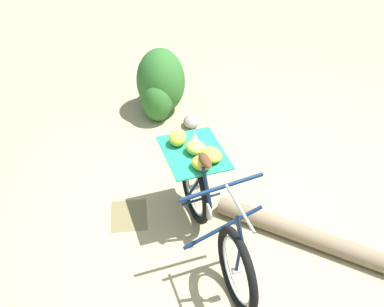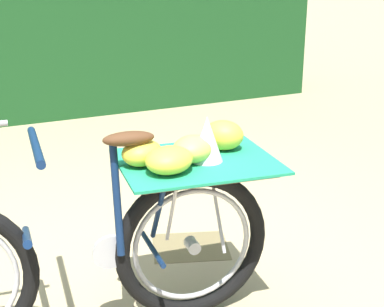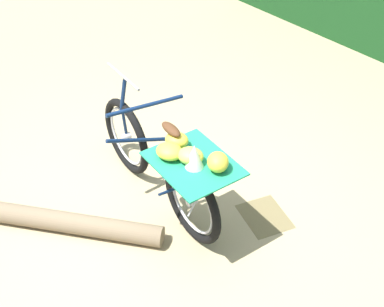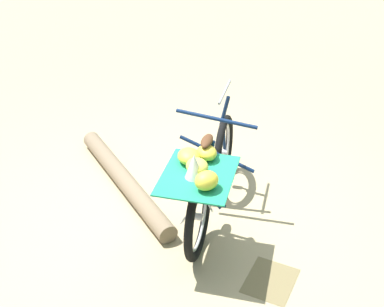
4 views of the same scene
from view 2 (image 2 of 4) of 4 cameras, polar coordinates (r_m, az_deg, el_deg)
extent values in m
torus|color=black|center=(2.67, 0.03, -9.14)|extent=(0.73, 0.22, 0.73)
torus|color=#B7B7BC|center=(2.67, 0.03, -9.14)|extent=(0.56, 0.14, 0.57)
cylinder|color=#B7B7BC|center=(2.67, 0.03, -9.14)|extent=(0.08, 0.09, 0.06)
cylinder|color=#0F2347|center=(2.49, -16.19, -7.90)|extent=(0.18, 0.69, 0.30)
cylinder|color=#0F2347|center=(2.34, -15.36, 0.82)|extent=(0.18, 0.71, 0.11)
cylinder|color=#0F2347|center=(2.47, -7.49, -4.67)|extent=(0.06, 0.12, 0.49)
cylinder|color=#0F2347|center=(2.62, -3.98, -9.45)|extent=(0.10, 0.38, 0.05)
cylinder|color=#0F2347|center=(2.53, -3.21, -5.09)|extent=(0.09, 0.32, 0.47)
ellipsoid|color=#4C2D19|center=(2.39, -6.36, 1.49)|extent=(0.23, 0.13, 0.06)
cylinder|color=#B7B7BC|center=(2.58, -8.14, -9.71)|extent=(0.16, 0.05, 0.16)
cylinder|color=#B7B7BC|center=(2.56, -2.00, -5.70)|extent=(0.06, 0.20, 0.39)
cylinder|color=#B7B7BC|center=(2.62, 2.44, -5.10)|extent=(0.07, 0.24, 0.39)
cube|color=brown|center=(2.51, 0.47, -1.18)|extent=(0.68, 0.55, 0.02)
cube|color=#1E8C60|center=(2.51, 0.47, -0.79)|extent=(0.78, 0.67, 0.01)
ellipsoid|color=yellow|center=(2.34, -2.30, -0.66)|extent=(0.27, 0.27, 0.11)
ellipsoid|color=yellow|center=(2.63, 3.15, 1.85)|extent=(0.23, 0.22, 0.14)
ellipsoid|color=#CCC64C|center=(2.47, 0.13, 0.48)|extent=(0.26, 0.26, 0.12)
ellipsoid|color=yellow|center=(2.44, -5.02, 0.07)|extent=(0.24, 0.24, 0.11)
cone|color=white|center=(2.47, 1.51, 1.47)|extent=(0.17, 0.17, 0.20)
cube|color=olive|center=(3.42, -0.16, -9.26)|extent=(0.44, 0.36, 0.01)
camera|label=1|loc=(4.65, -64.67, 33.37)|focal=45.61mm
camera|label=3|loc=(3.87, 76.59, 34.37)|focal=52.69mm
camera|label=4|loc=(5.07, 39.32, 29.92)|focal=47.82mm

